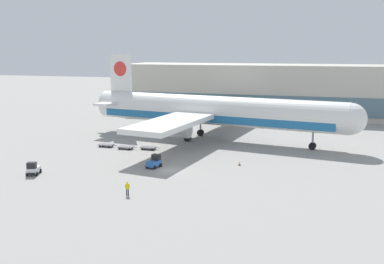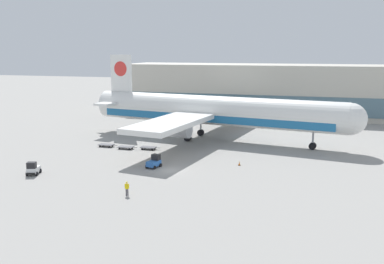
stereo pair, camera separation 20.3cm
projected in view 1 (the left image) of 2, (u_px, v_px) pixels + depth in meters
name	position (u px, v px, depth m)	size (l,w,h in m)	color
ground_plane	(171.00, 170.00, 65.10)	(400.00, 400.00, 0.00)	gray
terminal_building	(285.00, 90.00, 118.97)	(90.00, 18.20, 14.00)	#BCB7A8
airplane_main	(209.00, 111.00, 86.05)	(57.81, 48.66, 17.00)	white
baggage_tug_foreground	(154.00, 162.00, 66.46)	(2.11, 2.70, 2.00)	#2D66B7
baggage_tug_mid	(33.00, 169.00, 62.60)	(2.22, 2.74, 2.00)	silver
baggage_dolly_lead	(106.00, 145.00, 80.66)	(3.70, 1.51, 0.48)	#56565B
baggage_dolly_second	(126.00, 147.00, 78.82)	(3.70, 1.51, 0.48)	#56565B
baggage_dolly_third	(148.00, 147.00, 78.54)	(3.70, 1.51, 0.48)	#56565B
ground_crew_near	(127.00, 187.00, 53.53)	(0.56, 0.29, 1.85)	black
traffic_cone_near	(239.00, 163.00, 67.79)	(0.40, 0.40, 0.66)	black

